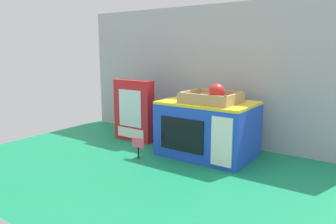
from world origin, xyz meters
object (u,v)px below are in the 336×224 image
at_px(toy_microwave, 208,128).
at_px(cookie_set_box, 134,111).
at_px(price_sign, 138,145).
at_px(food_groups_crate, 213,97).

bearing_deg(toy_microwave, cookie_set_box, -179.35).
height_order(toy_microwave, price_sign, toy_microwave).
height_order(toy_microwave, food_groups_crate, food_groups_crate).
bearing_deg(price_sign, cookie_set_box, 134.09).
bearing_deg(toy_microwave, food_groups_crate, -34.74).
xyz_separation_m(toy_microwave, cookie_set_box, (-0.46, -0.01, 0.04)).
bearing_deg(cookie_set_box, toy_microwave, 0.65).
xyz_separation_m(toy_microwave, price_sign, (-0.24, -0.23, -0.07)).
xyz_separation_m(food_groups_crate, cookie_set_box, (-0.50, 0.02, -0.12)).
relative_size(toy_microwave, food_groups_crate, 1.76).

